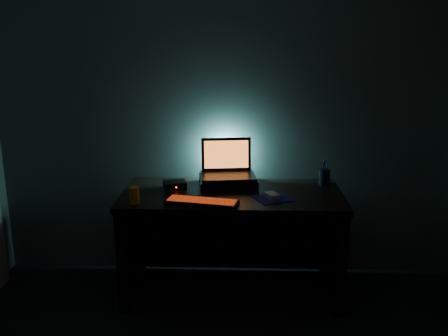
% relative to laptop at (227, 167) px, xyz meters
% --- Properties ---
extents(room, '(3.50, 4.00, 2.50)m').
position_rel_laptop_xyz_m(room, '(0.04, -1.84, 0.38)').
color(room, black).
rests_on(room, ground).
extents(desk, '(1.50, 0.70, 0.75)m').
position_rel_laptop_xyz_m(desk, '(0.04, -0.16, -0.38)').
color(desk, black).
rests_on(desk, ground).
extents(riser, '(0.43, 0.35, 0.06)m').
position_rel_laptop_xyz_m(riser, '(0.01, -0.05, -0.09)').
color(riser, black).
rests_on(riser, desk).
extents(laptop, '(0.41, 0.32, 0.26)m').
position_rel_laptop_xyz_m(laptop, '(0.00, 0.00, 0.00)').
color(laptop, black).
rests_on(laptop, riser).
extents(keyboard, '(0.48, 0.24, 0.03)m').
position_rel_laptop_xyz_m(keyboard, '(-0.15, -0.46, -0.11)').
color(keyboard, black).
rests_on(keyboard, desk).
extents(mousepad, '(0.28, 0.27, 0.00)m').
position_rel_laptop_xyz_m(mousepad, '(0.30, -0.34, -0.12)').
color(mousepad, navy).
rests_on(mousepad, desk).
extents(mouse, '(0.11, 0.13, 0.03)m').
position_rel_laptop_xyz_m(mouse, '(0.30, -0.34, -0.10)').
color(mouse, gray).
rests_on(mouse, mousepad).
extents(pen_cup, '(0.09, 0.09, 0.11)m').
position_rel_laptop_xyz_m(pen_cup, '(0.69, -0.01, -0.06)').
color(pen_cup, black).
rests_on(pen_cup, desk).
extents(juice_glass, '(0.08, 0.08, 0.11)m').
position_rel_laptop_xyz_m(juice_glass, '(-0.58, -0.46, -0.07)').
color(juice_glass, orange).
rests_on(juice_glass, desk).
extents(router, '(0.18, 0.16, 0.05)m').
position_rel_laptop_xyz_m(router, '(-0.36, -0.13, -0.09)').
color(router, black).
rests_on(router, desk).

